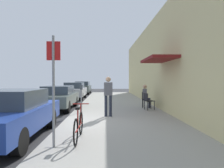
# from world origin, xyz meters

# --- Properties ---
(ground_plane) EXTENTS (60.00, 60.00, 0.00)m
(ground_plane) POSITION_xyz_m (0.00, 0.00, 0.00)
(ground_plane) COLOR #2D2D30
(sidewalk_slab) EXTENTS (4.50, 32.00, 0.12)m
(sidewalk_slab) POSITION_xyz_m (2.25, 2.00, 0.06)
(sidewalk_slab) COLOR #9E9B93
(sidewalk_slab) RESTS_ON ground_plane
(building_facade) EXTENTS (1.40, 32.00, 5.40)m
(building_facade) POSITION_xyz_m (4.65, 2.00, 2.70)
(building_facade) COLOR beige
(building_facade) RESTS_ON ground_plane
(parked_car_0) EXTENTS (1.80, 4.40, 1.40)m
(parked_car_0) POSITION_xyz_m (-1.10, -1.78, 0.72)
(parked_car_0) COLOR navy
(parked_car_0) RESTS_ON ground_plane
(parked_car_1) EXTENTS (1.80, 4.40, 1.33)m
(parked_car_1) POSITION_xyz_m (-1.10, 4.08, 0.70)
(parked_car_1) COLOR #47514C
(parked_car_1) RESTS_ON ground_plane
(parked_car_2) EXTENTS (1.80, 4.40, 1.44)m
(parked_car_2) POSITION_xyz_m (-1.10, 10.30, 0.74)
(parked_car_2) COLOR #B7B7BC
(parked_car_2) RESTS_ON ground_plane
(parked_car_3) EXTENTS (1.80, 4.40, 1.47)m
(parked_car_3) POSITION_xyz_m (-1.10, 16.63, 0.76)
(parked_car_3) COLOR #47514C
(parked_car_3) RESTS_ON ground_plane
(parking_meter) EXTENTS (0.12, 0.10, 1.32)m
(parking_meter) POSITION_xyz_m (0.45, 2.16, 0.89)
(parking_meter) COLOR slate
(parking_meter) RESTS_ON sidewalk_slab
(street_sign) EXTENTS (0.32, 0.06, 2.60)m
(street_sign) POSITION_xyz_m (0.40, -2.95, 1.64)
(street_sign) COLOR gray
(street_sign) RESTS_ON sidewalk_slab
(bicycle_0) EXTENTS (0.46, 1.71, 0.90)m
(bicycle_0) POSITION_xyz_m (0.91, -2.38, 0.48)
(bicycle_0) COLOR black
(bicycle_0) RESTS_ON sidewalk_slab
(cafe_chair_0) EXTENTS (0.54, 0.54, 0.87)m
(cafe_chair_0) POSITION_xyz_m (3.81, 2.90, 0.62)
(cafe_chair_0) COLOR black
(cafe_chair_0) RESTS_ON sidewalk_slab
(cafe_chair_1) EXTENTS (0.54, 0.54, 0.87)m
(cafe_chair_1) POSITION_xyz_m (3.81, 3.79, 0.62)
(cafe_chair_1) COLOR black
(cafe_chair_1) RESTS_ON sidewalk_slab
(seated_patron_1) EXTENTS (0.49, 0.44, 1.29)m
(seated_patron_1) POSITION_xyz_m (3.87, 3.77, 0.82)
(seated_patron_1) COLOR #232838
(seated_patron_1) RESTS_ON sidewalk_slab
(pedestrian_standing) EXTENTS (0.36, 0.22, 1.70)m
(pedestrian_standing) POSITION_xyz_m (1.72, 1.05, 1.12)
(pedestrian_standing) COLOR #232838
(pedestrian_standing) RESTS_ON sidewalk_slab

